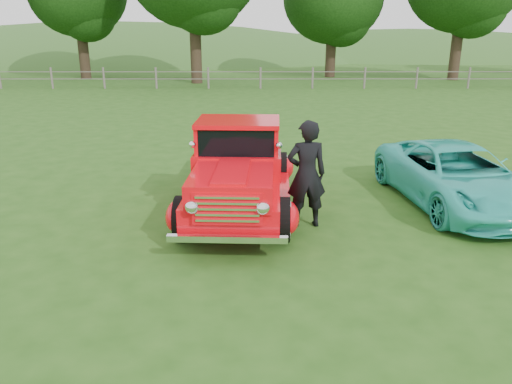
{
  "coord_description": "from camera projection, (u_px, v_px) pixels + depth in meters",
  "views": [
    {
      "loc": [
        -0.3,
        -7.24,
        3.41
      ],
      "look_at": [
        -0.29,
        1.2,
        0.61
      ],
      "focal_mm": 35.0,
      "sensor_mm": 36.0,
      "label": 1
    }
  ],
  "objects": [
    {
      "name": "distant_hills",
      "position": [
        227.0,
        90.0,
        65.81
      ],
      "size": [
        116.0,
        60.0,
        18.0
      ],
      "color": "#2D5F23",
      "rests_on": "ground"
    },
    {
      "name": "man",
      "position": [
        306.0,
        174.0,
        8.71
      ],
      "size": [
        0.74,
        0.53,
        1.92
      ],
      "primitive_type": "imported",
      "rotation": [
        0.0,
        0.0,
        3.24
      ],
      "color": "black",
      "rests_on": "ground"
    },
    {
      "name": "teal_sedan",
      "position": [
        456.0,
        176.0,
        9.89
      ],
      "size": [
        2.53,
        4.53,
        1.2
      ],
      "primitive_type": "imported",
      "rotation": [
        0.0,
        0.0,
        0.13
      ],
      "color": "#31C7B8",
      "rests_on": "ground"
    },
    {
      "name": "fence_line",
      "position": [
        260.0,
        78.0,
        28.64
      ],
      "size": [
        48.0,
        0.12,
        1.2
      ],
      "color": "#6C625B",
      "rests_on": "ground"
    },
    {
      "name": "ground",
      "position": [
        274.0,
        252.0,
        7.95
      ],
      "size": [
        140.0,
        140.0,
        0.0
      ],
      "primitive_type": "plane",
      "color": "#234E14",
      "rests_on": "ground"
    },
    {
      "name": "red_pickup",
      "position": [
        239.0,
        170.0,
        9.57
      ],
      "size": [
        2.38,
        5.05,
        1.78
      ],
      "rotation": [
        0.0,
        0.0,
        -0.04
      ],
      "color": "black",
      "rests_on": "ground"
    }
  ]
}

